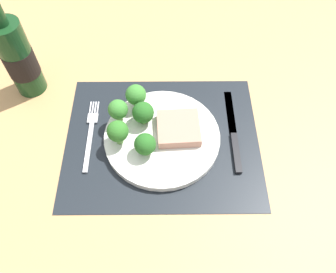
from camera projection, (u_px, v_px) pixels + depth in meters
ground_plane at (162, 143)px, 78.24cm from camera, size 140.00×110.00×3.00cm
placemat at (162, 140)px, 76.86cm from camera, size 43.64×35.36×0.30cm
plate at (162, 137)px, 76.06cm from camera, size 25.94×25.94×1.60cm
steak at (178, 128)px, 75.03cm from camera, size 9.85×9.54×2.31cm
broccoli_front_edge at (118, 132)px, 71.18cm from camera, size 4.67×4.67×6.43cm
broccoli_back_left at (143, 113)px, 74.64cm from camera, size 4.87×4.87×5.87cm
broccoli_near_fork at (145, 144)px, 70.39cm from camera, size 4.68×4.68×5.58cm
broccoli_center at (118, 110)px, 74.47cm from camera, size 4.45×4.45×6.21cm
broccoli_near_steak at (136, 95)px, 76.79cm from camera, size 4.75×4.75×6.33cm
fork at (91, 134)px, 77.24cm from camera, size 2.40×19.20×0.50cm
knife at (234, 136)px, 76.83cm from camera, size 1.80×23.00×0.80cm
wine_bottle at (18, 57)px, 77.09cm from camera, size 7.26×7.26×28.41cm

